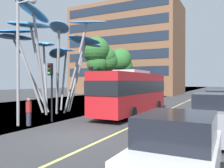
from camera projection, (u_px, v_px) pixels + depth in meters
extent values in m
cube|color=#38383A|center=(75.00, 138.00, 11.28)|extent=(120.00, 240.00, 0.10)
cube|color=#E0D666|center=(101.00, 141.00, 10.62)|extent=(0.16, 144.00, 0.01)
cube|color=red|center=(132.00, 92.00, 18.89)|extent=(2.58, 10.08, 3.00)
cube|color=black|center=(132.00, 87.00, 18.88)|extent=(2.60, 10.18, 0.96)
cube|color=yellow|center=(152.00, 78.00, 23.26)|extent=(1.33, 0.12, 0.36)
cube|color=#B2B2B7|center=(132.00, 72.00, 18.87)|extent=(1.87, 3.55, 0.24)
cylinder|color=black|center=(158.00, 106.00, 21.09)|extent=(0.30, 0.96, 0.96)
cylinder|color=black|center=(133.00, 105.00, 22.22)|extent=(0.30, 0.96, 0.96)
cylinder|color=black|center=(133.00, 114.00, 15.90)|extent=(0.30, 0.96, 0.96)
cylinder|color=black|center=(102.00, 112.00, 17.02)|extent=(0.30, 0.96, 0.96)
cylinder|color=#9EA0A5|center=(76.00, 69.00, 19.28)|extent=(2.61, 0.37, 7.51)
ellipsoid|color=#2D7FD1|center=(87.00, 22.00, 18.63)|extent=(3.66, 1.79, 0.93)
cylinder|color=#9EA0A5|center=(76.00, 76.00, 20.94)|extent=(1.36, 1.28, 6.51)
ellipsoid|color=#4299E0|center=(84.00, 40.00, 21.11)|extent=(3.01, 2.92, 1.02)
cylinder|color=#9EA0A5|center=(78.00, 76.00, 22.00)|extent=(0.91, 1.98, 6.50)
ellipsoid|color=#4CA3E5|center=(85.00, 43.00, 22.59)|extent=(2.97, 4.21, 0.99)
cylinder|color=#9EA0A5|center=(64.00, 79.00, 22.80)|extent=(0.91, 1.94, 5.99)
ellipsoid|color=#388EDB|center=(66.00, 50.00, 23.67)|extent=(2.70, 4.15, 0.92)
cylinder|color=#9EA0A5|center=(57.00, 81.00, 22.19)|extent=(0.69, 0.86, 5.42)
ellipsoid|color=#388EDB|center=(58.00, 54.00, 22.52)|extent=(3.46, 4.02, 1.06)
cylinder|color=#9EA0A5|center=(45.00, 77.00, 21.78)|extent=(0.88, 0.47, 6.25)
ellipsoid|color=#4299E0|center=(44.00, 44.00, 21.99)|extent=(3.49, 2.65, 0.86)
cylinder|color=#9EA0A5|center=(30.00, 75.00, 20.45)|extent=(3.05, 1.67, 6.68)
ellipsoid|color=#388EDB|center=(13.00, 37.00, 20.42)|extent=(3.78, 2.94, 0.72)
cylinder|color=#9EA0A5|center=(29.00, 73.00, 19.80)|extent=(1.89, 1.83, 6.93)
ellipsoid|color=#2D7FD1|center=(15.00, 32.00, 19.44)|extent=(3.37, 3.34, 0.64)
cylinder|color=#9EA0A5|center=(39.00, 71.00, 18.78)|extent=(0.27, 1.87, 7.11)
ellipsoid|color=#4299E0|center=(31.00, 25.00, 18.01)|extent=(1.65, 4.11, 1.06)
cylinder|color=#9EA0A5|center=(40.00, 66.00, 17.87)|extent=(0.75, 2.12, 7.83)
ellipsoid|color=#4CA3E5|center=(33.00, 11.00, 16.88)|extent=(2.34, 4.31, 1.22)
cylinder|color=#9EA0A5|center=(58.00, 73.00, 18.41)|extent=(1.74, 1.71, 6.78)
ellipsoid|color=#4299E0|center=(59.00, 28.00, 17.40)|extent=(3.16, 3.13, 0.88)
cylinder|color=black|center=(52.00, 93.00, 15.57)|extent=(0.12, 0.12, 3.90)
cube|color=black|center=(50.00, 69.00, 15.43)|extent=(0.28, 0.24, 0.80)
sphere|color=#390706|center=(49.00, 65.00, 15.31)|extent=(0.18, 0.18, 0.18)
sphere|color=#3A2707|center=(49.00, 69.00, 15.31)|extent=(0.18, 0.18, 0.18)
sphere|color=green|center=(49.00, 73.00, 15.31)|extent=(0.18, 0.18, 0.18)
cylinder|color=black|center=(92.00, 90.00, 19.94)|extent=(0.12, 0.12, 3.96)
cube|color=black|center=(91.00, 71.00, 19.80)|extent=(0.28, 0.24, 0.80)
sphere|color=#390706|center=(90.00, 68.00, 19.68)|extent=(0.18, 0.18, 0.18)
sphere|color=#3A2707|center=(90.00, 71.00, 19.68)|extent=(0.18, 0.18, 0.18)
sphere|color=green|center=(90.00, 74.00, 19.68)|extent=(0.18, 0.18, 0.18)
cylinder|color=black|center=(110.00, 91.00, 21.73)|extent=(0.12, 0.12, 3.61)
cube|color=black|center=(109.00, 76.00, 21.59)|extent=(0.28, 0.24, 0.80)
sphere|color=#390706|center=(108.00, 73.00, 21.47)|extent=(0.18, 0.18, 0.18)
sphere|color=#3A2707|center=(108.00, 76.00, 21.47)|extent=(0.18, 0.18, 0.18)
sphere|color=green|center=(108.00, 79.00, 21.47)|extent=(0.18, 0.18, 0.18)
cube|color=silver|center=(177.00, 166.00, 5.36)|extent=(1.72, 3.80, 1.11)
cube|color=black|center=(178.00, 128.00, 5.36)|extent=(1.58, 2.09, 0.66)
cylinder|color=black|center=(156.00, 163.00, 6.81)|extent=(0.20, 0.60, 0.60)
cube|color=gray|center=(215.00, 122.00, 10.66)|extent=(1.86, 4.36, 1.30)
cube|color=black|center=(215.00, 101.00, 10.65)|extent=(1.71, 2.40, 0.67)
cylinder|color=black|center=(197.00, 127.00, 12.29)|extent=(0.20, 0.60, 0.60)
cylinder|color=black|center=(189.00, 138.00, 9.88)|extent=(0.20, 0.60, 0.60)
cube|color=silver|center=(220.00, 110.00, 15.65)|extent=(1.76, 4.46, 1.13)
cube|color=black|center=(220.00, 96.00, 15.64)|extent=(1.62, 2.45, 0.81)
cylinder|color=black|center=(208.00, 114.00, 17.29)|extent=(0.20, 0.60, 0.60)
cylinder|color=black|center=(204.00, 119.00, 14.82)|extent=(0.20, 0.60, 0.60)
cylinder|color=gray|center=(18.00, 63.00, 14.12)|extent=(0.18, 0.18, 7.58)
cylinder|color=gray|center=(25.00, 2.00, 13.80)|extent=(1.25, 0.12, 0.12)
sphere|color=silver|center=(33.00, 0.00, 13.52)|extent=(0.44, 0.44, 0.44)
cylinder|color=brown|center=(98.00, 88.00, 28.34)|extent=(0.39, 0.39, 3.70)
sphere|color=#2D6B2D|center=(106.00, 57.00, 27.70)|extent=(2.45, 2.45, 2.45)
sphere|color=#2D6B2D|center=(97.00, 64.00, 27.21)|extent=(2.48, 2.48, 2.48)
sphere|color=#2D6B2D|center=(101.00, 55.00, 28.32)|extent=(2.82, 2.82, 2.82)
sphere|color=#2D6B2D|center=(106.00, 62.00, 27.91)|extent=(2.68, 2.68, 2.68)
sphere|color=#2D6B2D|center=(96.00, 50.00, 27.15)|extent=(3.19, 3.19, 3.19)
cylinder|color=brown|center=(122.00, 88.00, 39.19)|extent=(0.32, 0.32, 3.25)
sphere|color=#2D6B2D|center=(123.00, 67.00, 39.23)|extent=(3.35, 3.35, 3.35)
sphere|color=#2D6B2D|center=(120.00, 61.00, 38.58)|extent=(3.68, 3.68, 3.68)
sphere|color=#2D6B2D|center=(121.00, 59.00, 38.70)|extent=(3.55, 3.55, 3.55)
cylinder|color=#2D3342|center=(29.00, 119.00, 14.19)|extent=(0.29, 0.29, 0.82)
cylinder|color=maroon|center=(29.00, 107.00, 14.18)|extent=(0.34, 0.34, 0.65)
sphere|color=#937056|center=(29.00, 100.00, 14.18)|extent=(0.22, 0.22, 0.22)
cylinder|color=gray|center=(87.00, 98.00, 19.41)|extent=(0.08, 0.08, 2.72)
cylinder|color=red|center=(86.00, 85.00, 19.37)|extent=(0.60, 0.03, 0.60)
cube|color=white|center=(86.00, 85.00, 19.34)|extent=(0.40, 0.04, 0.11)
cube|color=brown|center=(127.00, 51.00, 53.61)|extent=(23.89, 13.20, 19.53)
cube|color=#1E2838|center=(114.00, 72.00, 47.76)|extent=(22.45, 0.08, 1.82)
cube|color=#1E2838|center=(114.00, 56.00, 47.72)|extent=(22.45, 0.08, 1.82)
cube|color=#1E2838|center=(114.00, 40.00, 47.69)|extent=(22.45, 0.08, 1.82)
cube|color=#1E2838|center=(114.00, 24.00, 47.65)|extent=(22.45, 0.08, 1.82)
cube|color=#1E2838|center=(114.00, 8.00, 47.62)|extent=(22.45, 0.08, 1.82)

